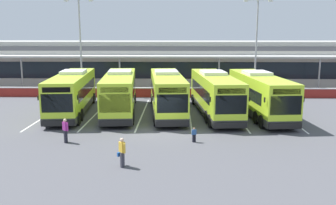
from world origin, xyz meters
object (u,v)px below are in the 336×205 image
at_px(coach_bus_centre, 167,94).
at_px(pedestrian_near_bin, 65,130).
at_px(lamp_post_west, 80,41).
at_px(pedestrian_with_handbag, 122,152).
at_px(pedestrian_child, 194,134).
at_px(coach_bus_right_centre, 215,95).
at_px(coach_bus_left_centre, 120,93).
at_px(coach_bus_rightmost, 259,95).
at_px(coach_bus_leftmost, 72,93).
at_px(lamp_post_centre, 256,41).

xyz_separation_m(coach_bus_centre, pedestrian_near_bin, (-6.47, -9.15, -0.91)).
bearing_deg(lamp_post_west, coach_bus_centre, -44.07).
height_order(pedestrian_with_handbag, pedestrian_child, pedestrian_with_handbag).
xyz_separation_m(pedestrian_child, lamp_post_west, (-12.28, 18.80, 5.75)).
bearing_deg(pedestrian_near_bin, coach_bus_right_centre, 39.42).
xyz_separation_m(pedestrian_with_handbag, lamp_post_west, (-8.17, 23.41, 5.43)).
height_order(coach_bus_left_centre, pedestrian_near_bin, coach_bus_left_centre).
bearing_deg(pedestrian_near_bin, pedestrian_with_handbag, -44.55).
relative_size(coach_bus_centre, coach_bus_rightmost, 1.00).
height_order(coach_bus_left_centre, coach_bus_rightmost, same).
bearing_deg(coach_bus_rightmost, coach_bus_right_centre, 178.26).
relative_size(coach_bus_right_centre, pedestrian_child, 12.28).
xyz_separation_m(coach_bus_left_centre, pedestrian_near_bin, (-2.21, -9.18, -0.91)).
relative_size(coach_bus_leftmost, lamp_post_west, 1.12).
relative_size(coach_bus_leftmost, coach_bus_rightmost, 1.00).
height_order(coach_bus_leftmost, pedestrian_child, coach_bus_leftmost).
distance_m(pedestrian_child, lamp_post_centre, 21.96).
distance_m(pedestrian_child, pedestrian_near_bin, 8.52).
distance_m(pedestrian_with_handbag, pedestrian_near_bin, 6.17).
height_order(pedestrian_with_handbag, pedestrian_near_bin, same).
relative_size(coach_bus_right_centre, coach_bus_rightmost, 1.00).
relative_size(coach_bus_left_centre, pedestrian_child, 12.28).
bearing_deg(coach_bus_leftmost, pedestrian_with_handbag, -64.27).
bearing_deg(pedestrian_with_handbag, coach_bus_rightmost, 51.86).
height_order(coach_bus_right_centre, pedestrian_child, coach_bus_right_centre).
distance_m(coach_bus_leftmost, pedestrian_with_handbag, 14.93).
relative_size(coach_bus_left_centre, pedestrian_near_bin, 7.61).
xyz_separation_m(coach_bus_centre, pedestrian_child, (2.04, -8.88, -1.24)).
height_order(pedestrian_with_handbag, lamp_post_west, lamp_post_west).
height_order(coach_bus_centre, pedestrian_child, coach_bus_centre).
bearing_deg(coach_bus_centre, coach_bus_leftmost, -179.57).
bearing_deg(coach_bus_leftmost, lamp_post_west, 99.69).
distance_m(pedestrian_with_handbag, lamp_post_west, 25.38).
distance_m(coach_bus_right_centre, pedestrian_with_handbag, 14.60).
distance_m(coach_bus_leftmost, coach_bus_left_centre, 4.28).
height_order(coach_bus_centre, pedestrian_with_handbag, coach_bus_centre).
bearing_deg(coach_bus_left_centre, pedestrian_near_bin, -103.52).
distance_m(coach_bus_leftmost, pedestrian_near_bin, 9.37).
distance_m(coach_bus_right_centre, pedestrian_near_bin, 13.90).
relative_size(coach_bus_left_centre, coach_bus_right_centre, 1.00).
bearing_deg(lamp_post_centre, pedestrian_near_bin, -129.79).
height_order(pedestrian_child, lamp_post_centre, lamp_post_centre).
xyz_separation_m(coach_bus_right_centre, pedestrian_child, (-2.20, -8.53, -1.24)).
distance_m(coach_bus_leftmost, pedestrian_child, 13.82).
height_order(pedestrian_child, pedestrian_near_bin, pedestrian_near_bin).
height_order(coach_bus_centre, pedestrian_near_bin, coach_bus_centre).
relative_size(pedestrian_with_handbag, pedestrian_near_bin, 1.00).
height_order(coach_bus_rightmost, pedestrian_child, coach_bus_rightmost).
height_order(coach_bus_left_centre, pedestrian_with_handbag, coach_bus_left_centre).
relative_size(coach_bus_right_centre, lamp_post_west, 1.12).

